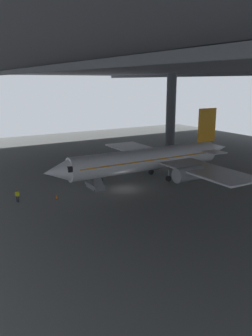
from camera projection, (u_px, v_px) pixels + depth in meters
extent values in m
plane|color=slate|center=(122.00, 188.00, 48.84)|extent=(110.00, 110.00, 0.00)
cylinder|color=#4C4F54|center=(171.00, 111.00, 76.59)|extent=(2.15, 2.15, 16.54)
cube|color=#38383D|center=(200.00, 65.00, 51.49)|extent=(121.00, 99.00, 1.20)
cube|color=#4C4F54|center=(40.00, 69.00, 39.35)|extent=(115.50, 0.50, 0.70)
cylinder|color=white|center=(147.00, 159.00, 51.82)|extent=(3.55, 25.19, 3.38)
cone|color=white|center=(58.00, 172.00, 44.84)|extent=(3.34, 4.07, 3.31)
cube|color=black|center=(73.00, 166.00, 45.79)|extent=(2.89, 2.38, 0.74)
cone|color=white|center=(215.00, 148.00, 58.71)|extent=(2.91, 5.42, 2.87)
cube|color=orange|center=(207.00, 125.00, 56.64)|extent=(0.27, 3.68, 5.52)
cube|color=white|center=(212.00, 151.00, 55.19)|extent=(4.32, 2.79, 0.16)
cube|color=white|center=(192.00, 147.00, 59.13)|extent=(4.32, 2.79, 0.16)
cube|color=white|center=(207.00, 171.00, 46.63)|extent=(14.16, 6.24, 0.24)
cylinder|color=#9EA3A8|center=(189.00, 174.00, 47.28)|extent=(2.12, 4.40, 2.09)
cube|color=white|center=(138.00, 149.00, 61.21)|extent=(14.16, 6.24, 0.24)
cylinder|color=#9EA3A8|center=(135.00, 155.00, 59.03)|extent=(2.12, 4.40, 2.09)
cube|color=orange|center=(147.00, 158.00, 51.76)|extent=(3.61, 23.35, 0.16)
cylinder|color=#9EA3A8|center=(97.00, 180.00, 48.15)|extent=(0.20, 0.20, 1.15)
cylinder|color=black|center=(97.00, 186.00, 48.35)|extent=(0.31, 0.90, 0.90)
cylinder|color=#9EA3A8|center=(169.00, 174.00, 51.63)|extent=(0.20, 0.20, 1.15)
cylinder|color=black|center=(168.00, 179.00, 51.83)|extent=(0.31, 0.90, 0.90)
cylinder|color=#9EA3A8|center=(151.00, 167.00, 55.44)|extent=(0.20, 0.20, 1.15)
cylinder|color=black|center=(151.00, 172.00, 55.64)|extent=(0.31, 0.90, 0.90)
cube|color=slate|center=(95.00, 186.00, 48.67)|extent=(3.62, 1.53, 0.70)
cube|color=slate|center=(95.00, 174.00, 48.24)|extent=(3.37, 1.32, 2.85)
cube|color=slate|center=(89.00, 162.00, 49.27)|extent=(1.11, 1.31, 0.12)
cylinder|color=black|center=(86.00, 159.00, 48.85)|extent=(0.06, 0.06, 1.00)
cylinder|color=black|center=(93.00, 158.00, 49.44)|extent=(0.06, 0.06, 1.00)
cylinder|color=black|center=(86.00, 185.00, 49.60)|extent=(0.30, 0.12, 0.30)
cylinder|color=black|center=(95.00, 184.00, 50.29)|extent=(0.30, 0.12, 0.30)
cylinder|color=black|center=(95.00, 191.00, 47.14)|extent=(0.30, 0.12, 0.30)
cylinder|color=black|center=(104.00, 189.00, 47.83)|extent=(0.30, 0.12, 0.30)
cylinder|color=#232838|center=(18.00, 199.00, 43.02)|extent=(0.14, 0.14, 0.80)
cylinder|color=#232838|center=(17.00, 199.00, 42.97)|extent=(0.14, 0.14, 0.80)
cube|color=yellow|center=(17.00, 194.00, 42.83)|extent=(0.31, 0.41, 0.56)
cylinder|color=yellow|center=(19.00, 194.00, 42.88)|extent=(0.09, 0.09, 0.54)
cylinder|color=yellow|center=(15.00, 194.00, 42.76)|extent=(0.09, 0.09, 0.54)
sphere|color=#8C6647|center=(17.00, 191.00, 42.73)|extent=(0.22, 0.22, 0.22)
cylinder|color=#232838|center=(101.00, 180.00, 51.21)|extent=(0.14, 0.14, 0.83)
cylinder|color=#232838|center=(103.00, 180.00, 51.16)|extent=(0.14, 0.14, 0.83)
cube|color=yellow|center=(102.00, 176.00, 51.01)|extent=(0.42, 0.40, 0.59)
cylinder|color=yellow|center=(100.00, 175.00, 51.07)|extent=(0.09, 0.09, 0.56)
cylinder|color=yellow|center=(103.00, 176.00, 50.93)|extent=(0.09, 0.09, 0.56)
sphere|color=#8C6647|center=(102.00, 173.00, 50.91)|extent=(0.22, 0.22, 0.22)
cube|color=black|center=(57.00, 199.00, 44.30)|extent=(0.36, 0.36, 0.04)
cone|color=orange|center=(57.00, 196.00, 44.22)|extent=(0.30, 0.30, 0.56)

